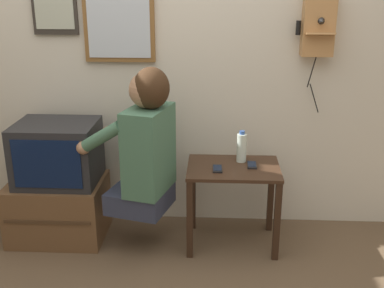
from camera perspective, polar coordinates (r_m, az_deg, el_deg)
name	(u,v)px	position (r m, az deg, el deg)	size (l,w,h in m)	color
wall_back	(167,46)	(3.32, -2.96, 11.52)	(6.80, 0.05, 2.55)	beige
side_table	(233,183)	(3.17, 4.89, -4.62)	(0.60, 0.43, 0.56)	#382316
person	(145,144)	(3.01, -5.59, 0.01)	(0.60, 0.51, 0.93)	#2D3347
tv_stand	(59,209)	(3.47, -15.52, -7.38)	(0.63, 0.47, 0.41)	brown
television	(58,153)	(3.31, -15.65, -1.00)	(0.53, 0.43, 0.41)	#232326
wall_phone_antique	(318,24)	(3.26, 14.75, 13.63)	(0.24, 0.19, 0.82)	#AD7A47
wall_mirror	(119,16)	(3.30, -8.69, 14.77)	(0.47, 0.03, 0.60)	brown
cell_phone_held	(217,169)	(3.07, 3.03, -2.93)	(0.06, 0.13, 0.01)	black
cell_phone_spare	(252,165)	(3.15, 7.11, -2.47)	(0.06, 0.13, 0.01)	black
water_bottle	(242,147)	(3.18, 5.91, -0.40)	(0.06, 0.06, 0.21)	silver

